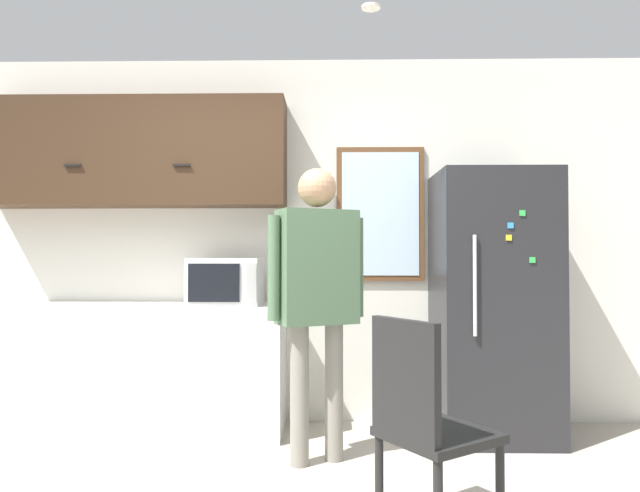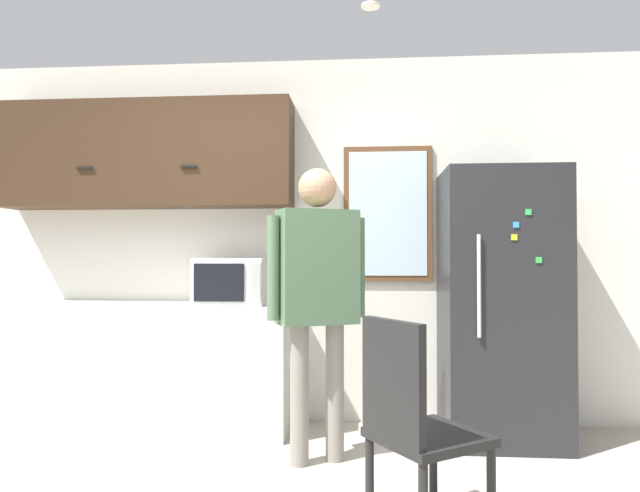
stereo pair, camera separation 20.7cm
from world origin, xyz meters
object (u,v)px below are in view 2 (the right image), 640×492
microwave (232,281)px  chair (413,419)px  person (317,281)px  refrigerator (500,305)px

microwave → chair: 1.88m
person → chair: 1.13m
person → microwave: bearing=115.4°
person → chair: (0.49, -0.85, -0.57)m
microwave → refrigerator: size_ratio=0.27×
microwave → person: (0.65, -0.54, 0.03)m
person → refrigerator: size_ratio=0.97×
person → refrigerator: bearing=-1.1°
microwave → person: size_ratio=0.28×
person → chair: bearing=-84.6°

